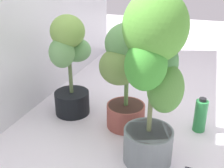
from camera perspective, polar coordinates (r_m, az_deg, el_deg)
The scene contains 5 objects.
ground_plane at distance 1.86m, azimuth 6.41°, elevation -9.16°, with size 8.00×8.00×0.00m, color silver.
potted_plant_back_center at distance 1.90m, azimuth -8.70°, elevation 4.49°, with size 0.36×0.31×0.71m.
potted_plant_front_left at distance 1.34m, azimuth 8.74°, elevation 2.74°, with size 0.41×0.41×0.91m.
potted_plant_center at distance 1.69m, azimuth 2.61°, elevation 2.81°, with size 0.42×0.37×0.69m.
nutrient_bottle at distance 1.87m, azimuth 17.87°, elevation -6.23°, with size 0.08×0.08×0.23m.
Camera 1 is at (-1.53, -0.32, 1.01)m, focal length 44.07 mm.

